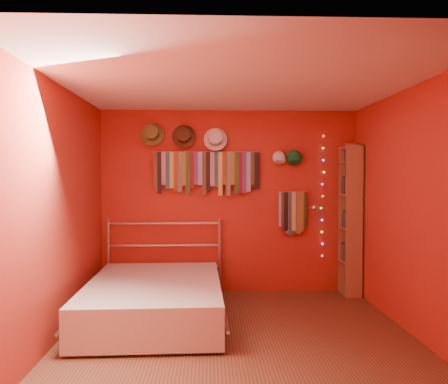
{
  "coord_description": "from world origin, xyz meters",
  "views": [
    {
      "loc": [
        -0.29,
        -4.24,
        1.59
      ],
      "look_at": [
        -0.11,
        0.9,
        1.41
      ],
      "focal_mm": 35.0,
      "sensor_mm": 36.0,
      "label": 1
    }
  ],
  "objects": [
    {
      "name": "fairy_lights",
      "position": [
        1.28,
        1.71,
        1.32
      ],
      "size": [
        0.06,
        0.02,
        1.67
      ],
      "color": "#FF3333",
      "rests_on": "back_wall"
    },
    {
      "name": "ground",
      "position": [
        0.0,
        0.0,
        0.0
      ],
      "size": [
        3.5,
        3.5,
        0.0
      ],
      "primitive_type": "plane",
      "color": "#522C1C",
      "rests_on": "ground"
    },
    {
      "name": "cap_green",
      "position": [
        0.88,
        1.7,
        1.85
      ],
      "size": [
        0.2,
        0.25,
        0.2
      ],
      "color": "#186D30",
      "rests_on": "back_wall"
    },
    {
      "name": "left_wall",
      "position": [
        -1.75,
        0.0,
        1.25
      ],
      "size": [
        0.02,
        3.5,
        2.5
      ],
      "primitive_type": "cube",
      "color": "maroon",
      "rests_on": "ground"
    },
    {
      "name": "ceiling",
      "position": [
        0.0,
        0.0,
        2.5
      ],
      "size": [
        3.5,
        3.5,
        0.02
      ],
      "primitive_type": "cube",
      "color": "white",
      "rests_on": "back_wall"
    },
    {
      "name": "fedora_brown",
      "position": [
        -0.62,
        1.65,
        2.14
      ],
      "size": [
        0.32,
        0.18,
        0.32
      ],
      "rotation": [
        1.36,
        0.0,
        0.0
      ],
      "color": "#412A17",
      "rests_on": "back_wall"
    },
    {
      "name": "cap_white",
      "position": [
        0.67,
        1.7,
        1.85
      ],
      "size": [
        0.18,
        0.22,
        0.18
      ],
      "color": "white",
      "rests_on": "back_wall"
    },
    {
      "name": "tie_rack",
      "position": [
        -0.32,
        1.68,
        1.68
      ],
      "size": [
        1.45,
        0.03,
        0.6
      ],
      "color": "#B0B0B4",
      "rests_on": "back_wall"
    },
    {
      "name": "back_wall",
      "position": [
        0.0,
        1.75,
        1.25
      ],
      "size": [
        3.5,
        0.02,
        2.5
      ],
      "primitive_type": "cube",
      "color": "maroon",
      "rests_on": "ground"
    },
    {
      "name": "bed",
      "position": [
        -0.89,
        0.59,
        0.24
      ],
      "size": [
        1.58,
        2.12,
        1.02
      ],
      "rotation": [
        0.0,
        0.0,
        0.02
      ],
      "color": "#B0B0B4",
      "rests_on": "ground"
    },
    {
      "name": "fedora_white",
      "position": [
        -0.19,
        1.65,
        2.11
      ],
      "size": [
        0.32,
        0.17,
        0.31
      ],
      "rotation": [
        1.36,
        0.0,
        0.0
      ],
      "color": "white",
      "rests_on": "back_wall"
    },
    {
      "name": "fedora_olive",
      "position": [
        -1.05,
        1.65,
        2.17
      ],
      "size": [
        0.32,
        0.17,
        0.31
      ],
      "rotation": [
        1.36,
        0.0,
        0.0
      ],
      "color": "olive",
      "rests_on": "back_wall"
    },
    {
      "name": "reading_lamp",
      "position": [
        1.11,
        1.52,
        1.18
      ],
      "size": [
        0.07,
        0.3,
        0.09
      ],
      "color": "#B0B0B4",
      "rests_on": "back_wall"
    },
    {
      "name": "small_tie_rack",
      "position": [
        0.86,
        1.69,
        1.12
      ],
      "size": [
        0.4,
        0.03,
        0.6
      ],
      "color": "#B0B0B4",
      "rests_on": "back_wall"
    },
    {
      "name": "right_wall",
      "position": [
        1.75,
        0.0,
        1.25
      ],
      "size": [
        0.02,
        3.5,
        2.5
      ],
      "primitive_type": "cube",
      "color": "maroon",
      "rests_on": "ground"
    },
    {
      "name": "bookshelf",
      "position": [
        1.66,
        1.53,
        1.02
      ],
      "size": [
        0.25,
        0.34,
        2.0
      ],
      "color": "#956443",
      "rests_on": "ground"
    }
  ]
}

